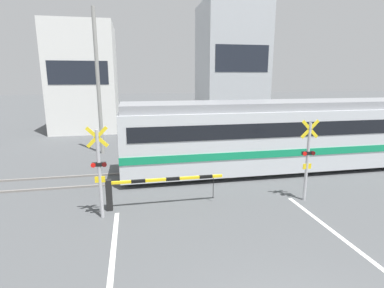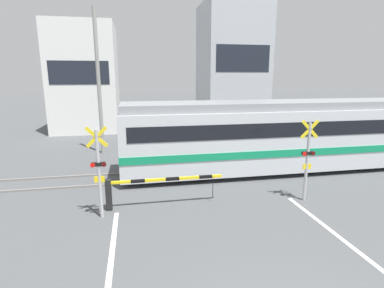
{
  "view_description": "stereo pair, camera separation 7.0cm",
  "coord_description": "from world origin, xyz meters",
  "px_view_note": "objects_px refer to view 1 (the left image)",
  "views": [
    {
      "loc": [
        -2.54,
        -3.12,
        4.52
      ],
      "look_at": [
        0.0,
        9.58,
        1.6
      ],
      "focal_mm": 28.0,
      "sensor_mm": 36.0,
      "label": 1
    },
    {
      "loc": [
        -2.47,
        -3.14,
        4.52
      ],
      "look_at": [
        0.0,
        9.58,
        1.6
      ],
      "focal_mm": 28.0,
      "sensor_mm": 36.0,
      "label": 2
    }
  ],
  "objects_px": {
    "crossing_barrier_far": "(222,145)",
    "pedestrian": "(181,133)",
    "crossing_barrier_near": "(141,187)",
    "crossing_signal_left": "(99,169)",
    "commuter_train": "(298,133)",
    "crossing_signal_right": "(308,157)"
  },
  "relations": [
    {
      "from": "crossing_signal_left",
      "to": "crossing_signal_right",
      "type": "height_order",
      "value": "same"
    },
    {
      "from": "crossing_barrier_near",
      "to": "pedestrian",
      "type": "relative_size",
      "value": 2.45
    },
    {
      "from": "crossing_signal_left",
      "to": "pedestrian",
      "type": "xyz_separation_m",
      "value": [
        4.09,
        9.2,
        -0.7
      ]
    },
    {
      "from": "commuter_train",
      "to": "crossing_signal_left",
      "type": "distance_m",
      "value": 9.82
    },
    {
      "from": "crossing_barrier_far",
      "to": "crossing_signal_left",
      "type": "relative_size",
      "value": 1.36
    },
    {
      "from": "crossing_barrier_near",
      "to": "pedestrian",
      "type": "height_order",
      "value": "pedestrian"
    },
    {
      "from": "crossing_barrier_far",
      "to": "crossing_signal_right",
      "type": "height_order",
      "value": "crossing_signal_right"
    },
    {
      "from": "commuter_train",
      "to": "crossing_signal_right",
      "type": "xyz_separation_m",
      "value": [
        -1.8,
        -3.7,
        -0.14
      ]
    },
    {
      "from": "crossing_barrier_near",
      "to": "crossing_signal_left",
      "type": "xyz_separation_m",
      "value": [
        -1.3,
        -0.53,
        0.9
      ]
    },
    {
      "from": "pedestrian",
      "to": "crossing_barrier_near",
      "type": "bearing_deg",
      "value": -107.87
    },
    {
      "from": "crossing_barrier_far",
      "to": "pedestrian",
      "type": "height_order",
      "value": "pedestrian"
    },
    {
      "from": "crossing_barrier_far",
      "to": "pedestrian",
      "type": "bearing_deg",
      "value": 123.04
    },
    {
      "from": "commuter_train",
      "to": "crossing_signal_left",
      "type": "height_order",
      "value": "commuter_train"
    },
    {
      "from": "crossing_signal_right",
      "to": "pedestrian",
      "type": "height_order",
      "value": "crossing_signal_right"
    },
    {
      "from": "crossing_barrier_near",
      "to": "pedestrian",
      "type": "bearing_deg",
      "value": 72.13
    },
    {
      "from": "commuter_train",
      "to": "pedestrian",
      "type": "distance_m",
      "value": 7.48
    },
    {
      "from": "crossing_barrier_far",
      "to": "crossing_barrier_near",
      "type": "bearing_deg",
      "value": -129.29
    },
    {
      "from": "crossing_barrier_near",
      "to": "crossing_signal_left",
      "type": "height_order",
      "value": "crossing_signal_left"
    },
    {
      "from": "crossing_signal_left",
      "to": "commuter_train",
      "type": "bearing_deg",
      "value": 22.13
    },
    {
      "from": "commuter_train",
      "to": "crossing_barrier_near",
      "type": "xyz_separation_m",
      "value": [
        -7.8,
        -3.17,
        -1.04
      ]
    },
    {
      "from": "crossing_signal_left",
      "to": "crossing_barrier_far",
      "type": "bearing_deg",
      "value": 46.28
    },
    {
      "from": "crossing_barrier_far",
      "to": "crossing_signal_left",
      "type": "height_order",
      "value": "crossing_signal_left"
    }
  ]
}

